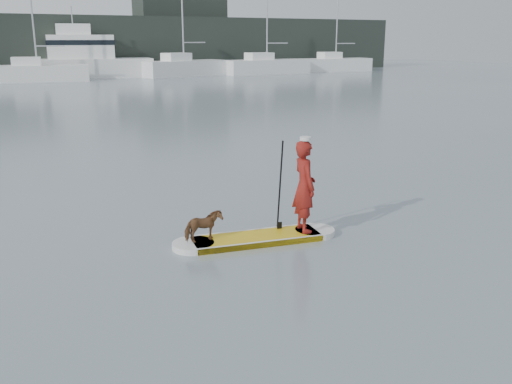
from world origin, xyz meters
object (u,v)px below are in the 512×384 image
dog (203,226)px  sailboat_f (266,65)px  sailboat_g (335,64)px  paddleboard (256,238)px  motor_yacht_a (88,58)px  sailboat_d (37,71)px  paddler (304,186)px  sailboat_e (183,67)px

dog → sailboat_f: bearing=-31.7°
dog → sailboat_g: bearing=-39.4°
paddleboard → sailboat_f: bearing=70.6°
paddleboard → sailboat_g: 58.32m
paddleboard → motor_yacht_a: bearing=91.2°
paddleboard → motor_yacht_a: motor_yacht_a is taller
dog → motor_yacht_a: 49.41m
sailboat_d → paddler: bearing=-82.2°
paddleboard → sailboat_d: (2.96, 45.71, 0.85)m
sailboat_g → paddleboard: bearing=-122.0°
sailboat_f → motor_yacht_a: 18.55m
sailboat_d → sailboat_g: sailboat_d is taller
dog → sailboat_d: (3.98, 45.52, 0.49)m
dog → sailboat_f: sailboat_f is taller
paddler → dog: (-2.01, 0.38, -0.61)m
dog → motor_yacht_a: motor_yacht_a is taller
dog → sailboat_f: (27.49, 45.22, 0.54)m
sailboat_f → motor_yacht_a: bearing=169.9°
paddler → motor_yacht_a: 49.44m
sailboat_e → sailboat_g: 18.80m
sailboat_e → dog: bearing=-122.4°
paddler → sailboat_e: 49.21m
dog → motor_yacht_a: (9.26, 48.51, 1.47)m
paddler → sailboat_g: (35.03, 46.06, -0.16)m
sailboat_g → sailboat_e: bearing=-175.1°
paddleboard → sailboat_f: (26.46, 45.41, 0.90)m
sailboat_e → motor_yacht_a: 9.35m
sailboat_d → motor_yacht_a: size_ratio=1.10×
motor_yacht_a → sailboat_d: bearing=-141.0°
paddler → sailboat_g: 57.86m
paddler → sailboat_e: bearing=-8.2°
sailboat_g → paddler: bearing=-121.1°
sailboat_d → sailboat_g: bearing=10.5°
sailboat_e → sailboat_g: sailboat_e is taller
paddler → dog: paddler is taller
motor_yacht_a → sailboat_f: bearing=-0.8°
motor_yacht_a → sailboat_g: bearing=3.6°
sailboat_d → sailboat_e: 14.26m
sailboat_e → sailboat_g: (18.80, -0.40, -0.05)m
paddler → sailboat_d: size_ratio=0.14×
paddler → motor_yacht_a: motor_yacht_a is taller
paddleboard → sailboat_f: sailboat_f is taller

